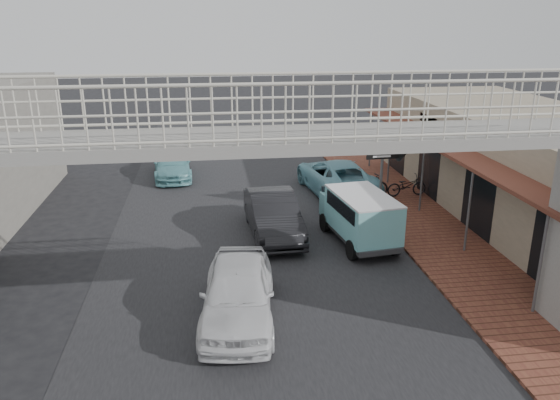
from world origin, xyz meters
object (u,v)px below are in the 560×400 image
object	(u,v)px
motorcycle_far	(369,187)
arrow_sign	(404,147)
motorcycle_near	(407,185)
angkot_far	(172,165)
dark_sedan	(273,214)
white_hatchback	(238,292)
angkot_van	(360,212)
angkot_curb	(336,176)

from	to	relation	value
motorcycle_far	arrow_sign	bearing A→B (deg)	-169.95
motorcycle_near	arrow_sign	distance (m)	3.15
angkot_far	motorcycle_far	world-z (taller)	angkot_far
angkot_far	motorcycle_far	distance (m)	9.82
dark_sedan	arrow_sign	bearing A→B (deg)	12.64
white_hatchback	angkot_van	bearing A→B (deg)	51.26
arrow_sign	white_hatchback	bearing A→B (deg)	-136.30
white_hatchback	motorcycle_near	xyz separation A→B (m)	(7.86, 9.09, -0.21)
angkot_far	motorcycle_far	bearing A→B (deg)	-34.66
dark_sedan	angkot_van	world-z (taller)	angkot_van
motorcycle_near	arrow_sign	world-z (taller)	arrow_sign
angkot_van	motorcycle_near	xyz separation A→B (m)	(3.40, 4.60, -0.59)
angkot_far	motorcycle_near	xyz separation A→B (m)	(10.23, -4.75, -0.05)
angkot_van	arrow_sign	xyz separation A→B (m)	(2.37, 2.60, 1.61)
white_hatchback	arrow_sign	xyz separation A→B (m)	(6.83, 7.09, 1.99)
white_hatchback	motorcycle_far	world-z (taller)	white_hatchback
white_hatchback	motorcycle_near	distance (m)	12.02
angkot_curb	arrow_sign	size ratio (longest dim) A/B	1.65
arrow_sign	motorcycle_far	bearing A→B (deg)	109.13
dark_sedan	angkot_far	world-z (taller)	dark_sedan
arrow_sign	dark_sedan	bearing A→B (deg)	-167.25
white_hatchback	arrow_sign	world-z (taller)	arrow_sign
angkot_curb	motorcycle_far	distance (m)	1.76
dark_sedan	motorcycle_far	distance (m)	5.54
white_hatchback	dark_sedan	size ratio (longest dim) A/B	0.98
angkot_curb	angkot_van	world-z (taller)	angkot_van
motorcycle_near	motorcycle_far	distance (m)	1.75
angkot_curb	white_hatchback	bearing A→B (deg)	57.26
angkot_far	arrow_sign	size ratio (longest dim) A/B	1.29
motorcycle_near	angkot_curb	bearing A→B (deg)	63.57
motorcycle_far	white_hatchback	bearing A→B (deg)	134.03
dark_sedan	motorcycle_near	xyz separation A→B (m)	(6.25, 3.41, -0.20)
motorcycle_near	motorcycle_far	xyz separation A→B (m)	(-1.74, -0.19, 0.08)
dark_sedan	angkot_far	distance (m)	9.08
dark_sedan	motorcycle_far	world-z (taller)	dark_sedan
motorcycle_far	dark_sedan	bearing A→B (deg)	114.06
angkot_curb	motorcycle_near	distance (m)	3.08
angkot_van	arrow_sign	distance (m)	3.87
white_hatchback	angkot_far	xyz separation A→B (m)	(-2.37, 13.84, -0.16)
angkot_far	angkot_curb	bearing A→B (deg)	-30.27
angkot_far	angkot_van	size ratio (longest dim) A/B	1.09
angkot_curb	angkot_far	world-z (taller)	angkot_curb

